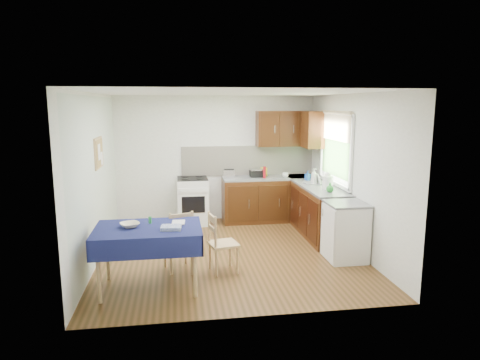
{
  "coord_description": "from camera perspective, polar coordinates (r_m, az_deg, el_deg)",
  "views": [
    {
      "loc": [
        -0.81,
        -6.45,
        2.33
      ],
      "look_at": [
        0.19,
        0.14,
        1.15
      ],
      "focal_mm": 32.0,
      "sensor_mm": 36.0,
      "label": 1
    }
  ],
  "objects": [
    {
      "name": "upper_cabinets",
      "position": [
        8.59,
        7.22,
        6.78
      ],
      "size": [
        1.2,
        0.85,
        0.7
      ],
      "color": "#351C09",
      "rests_on": "wall_back"
    },
    {
      "name": "wall_front",
      "position": [
        4.55,
        1.85,
        -3.69
      ],
      "size": [
        4.0,
        0.02,
        2.5
      ],
      "primitive_type": "cube",
      "color": "white",
      "rests_on": "ground"
    },
    {
      "name": "cup",
      "position": [
        8.53,
        6.07,
        0.67
      ],
      "size": [
        0.14,
        0.14,
        0.09
      ],
      "primitive_type": "imported",
      "rotation": [
        0.0,
        0.0,
        -0.16
      ],
      "color": "white",
      "rests_on": "worktop_back"
    },
    {
      "name": "splashback",
      "position": [
        8.73,
        1.08,
        2.63
      ],
      "size": [
        2.7,
        0.02,
        0.6
      ],
      "primitive_type": "cube",
      "color": "#F3E4CE",
      "rests_on": "wall_back"
    },
    {
      "name": "fridge",
      "position": [
        6.68,
        13.91,
        -6.66
      ],
      "size": [
        0.58,
        0.6,
        0.89
      ],
      "color": "white",
      "rests_on": "ground"
    },
    {
      "name": "book",
      "position": [
        5.64,
        -9.06,
        -5.66
      ],
      "size": [
        0.18,
        0.24,
        0.02
      ],
      "primitive_type": "imported",
      "rotation": [
        0.0,
        0.0,
        -0.06
      ],
      "color": "white",
      "rests_on": "dining_table"
    },
    {
      "name": "base_cabinets",
      "position": [
        8.23,
        6.9,
        -3.36
      ],
      "size": [
        1.9,
        2.3,
        0.86
      ],
      "color": "#351C09",
      "rests_on": "ground"
    },
    {
      "name": "sauce_bottle",
      "position": [
        8.37,
        3.28,
        1.02
      ],
      "size": [
        0.05,
        0.05,
        0.23
      ],
      "primitive_type": "cylinder",
      "color": "#AF0E18",
      "rests_on": "worktop_back"
    },
    {
      "name": "soap_bottle_a",
      "position": [
        7.81,
        9.84,
        0.45
      ],
      "size": [
        0.15,
        0.15,
        0.29
      ],
      "primitive_type": "imported",
      "rotation": [
        0.0,
        0.0,
        0.46
      ],
      "color": "white",
      "rests_on": "worktop_right"
    },
    {
      "name": "toaster",
      "position": [
        8.43,
        -1.49,
        0.85
      ],
      "size": [
        0.23,
        0.14,
        0.18
      ],
      "rotation": [
        0.0,
        0.0,
        0.18
      ],
      "color": "silver",
      "rests_on": "worktop_back"
    },
    {
      "name": "ceiling",
      "position": [
        6.5,
        -1.5,
        11.55
      ],
      "size": [
        4.0,
        4.2,
        0.02
      ],
      "primitive_type": "cube",
      "color": "white",
      "rests_on": "wall_back"
    },
    {
      "name": "plate_bowl",
      "position": [
        5.58,
        -14.48,
        -5.82
      ],
      "size": [
        0.31,
        0.31,
        0.06
      ],
      "primitive_type": "imported",
      "rotation": [
        0.0,
        0.0,
        0.41
      ],
      "color": "beige",
      "rests_on": "dining_table"
    },
    {
      "name": "wall_right",
      "position": [
        7.12,
        14.74,
        1.0
      ],
      "size": [
        0.02,
        4.2,
        2.5
      ],
      "primitive_type": "cube",
      "color": "white",
      "rests_on": "ground"
    },
    {
      "name": "dish_rack",
      "position": [
        7.94,
        10.09,
        -0.3
      ],
      "size": [
        0.42,
        0.32,
        0.2
      ],
      "rotation": [
        0.0,
        0.0,
        0.11
      ],
      "color": "gray",
      "rests_on": "worktop_right"
    },
    {
      "name": "corkboard",
      "position": [
        6.89,
        -18.31,
        3.45
      ],
      "size": [
        0.04,
        0.62,
        0.47
      ],
      "color": "tan",
      "rests_on": "wall_left"
    },
    {
      "name": "worktop_right",
      "position": [
        7.67,
        10.65,
        -1.02
      ],
      "size": [
        0.6,
        1.7,
        0.04
      ],
      "primitive_type": "cube",
      "color": "slate",
      "rests_on": "base_cabinets"
    },
    {
      "name": "kettle",
      "position": [
        7.46,
        11.61,
        -0.18
      ],
      "size": [
        0.18,
        0.18,
        0.3
      ],
      "color": "white",
      "rests_on": "worktop_right"
    },
    {
      "name": "wall_left",
      "position": [
        6.65,
        -18.82,
        0.16
      ],
      "size": [
        0.02,
        4.2,
        2.5
      ],
      "primitive_type": "cube",
      "color": "silver",
      "rests_on": "ground"
    },
    {
      "name": "yellow_packet",
      "position": [
        8.66,
        3.19,
        1.11
      ],
      "size": [
        0.15,
        0.12,
        0.17
      ],
      "primitive_type": "cube",
      "rotation": [
        0.0,
        0.0,
        0.35
      ],
      "color": "gold",
      "rests_on": "worktop_back"
    },
    {
      "name": "soap_bottle_c",
      "position": [
        7.19,
        11.91,
        -0.99
      ],
      "size": [
        0.14,
        0.14,
        0.16
      ],
      "primitive_type": "imported",
      "rotation": [
        0.0,
        0.0,
        3.28
      ],
      "color": "#268C2E",
      "rests_on": "worktop_right"
    },
    {
      "name": "window",
      "position": [
        7.7,
        12.63,
        4.76
      ],
      "size": [
        0.04,
        1.48,
        1.26
      ],
      "color": "#2F5523",
      "rests_on": "wall_right"
    },
    {
      "name": "chair_far",
      "position": [
        6.14,
        -8.1,
        -7.76
      ],
      "size": [
        0.48,
        0.48,
        0.87
      ],
      "rotation": [
        0.0,
        0.0,
        3.44
      ],
      "color": "tan",
      "rests_on": "ground"
    },
    {
      "name": "floor",
      "position": [
        6.91,
        -1.41,
        -9.67
      ],
      "size": [
        4.2,
        4.2,
        0.0
      ],
      "primitive_type": "plane",
      "color": "#473012",
      "rests_on": "ground"
    },
    {
      "name": "stove",
      "position": [
        8.46,
        -6.32,
        -2.77
      ],
      "size": [
        0.6,
        0.61,
        0.92
      ],
      "color": "white",
      "rests_on": "ground"
    },
    {
      "name": "wall_back",
      "position": [
        8.65,
        -3.19,
        2.88
      ],
      "size": [
        4.0,
        0.02,
        2.5
      ],
      "primitive_type": "cube",
      "color": "white",
      "rests_on": "ground"
    },
    {
      "name": "chair_near",
      "position": [
        6.02,
        -2.62,
        -8.15
      ],
      "size": [
        0.45,
        0.45,
        0.85
      ],
      "rotation": [
        0.0,
        0.0,
        1.78
      ],
      "color": "tan",
      "rests_on": "ground"
    },
    {
      "name": "dining_table",
      "position": [
        5.55,
        -12.14,
        -7.24
      ],
      "size": [
        1.33,
        0.9,
        0.81
      ],
      "rotation": [
        0.0,
        0.0,
        -0.28
      ],
      "color": "#0F123F",
      "rests_on": "ground"
    },
    {
      "name": "tea_towel",
      "position": [
        5.38,
        -9.17,
        -6.29
      ],
      "size": [
        0.26,
        0.21,
        0.04
      ],
      "primitive_type": "cube",
      "rotation": [
        0.0,
        0.0,
        -0.09
      ],
      "color": "navy",
      "rests_on": "dining_table"
    },
    {
      "name": "worktop_back",
      "position": [
        8.58,
        4.02,
        0.31
      ],
      "size": [
        1.9,
        0.6,
        0.04
      ],
      "primitive_type": "cube",
      "color": "slate",
      "rests_on": "base_cabinets"
    },
    {
      "name": "sandwich_press",
      "position": [
        8.54,
        2.29,
        0.96
      ],
      "size": [
        0.28,
        0.24,
        0.16
      ],
      "rotation": [
        0.0,
        0.0,
        0.25
      ],
      "color": "black",
      "rests_on": "worktop_back"
    },
    {
      "name": "worktop_corner",
      "position": [
        8.74,
        8.18,
        0.42
      ],
      "size": [
        0.6,
        0.6,
        0.04
      ],
      "primitive_type": "cube",
      "color": "slate",
      "rests_on": "base_cabinets"
    },
    {
      "name": "soap_bottle_b",
      "position": [
        8.25,
        9.0,
        0.6
      ],
      "size": [
        0.11,
        0.11,
        0.18
      ],
      "primitive_type": "imported",
      "rotation": [
        0.0,
        0.0,
        2.0
      ],
      "color": "#1C4FA6",
      "rests_on": "worktop_right"
    },
    {
      "name": "spice_jar",
      "position": [
        5.69,
        -11.9,
        -5.24
      ],
      "size": [
        0.04,
        0.04,
        0.09
      ],
      "primitive_type": "cylinder",
      "color": "green",
      "rests_on": "dining_table"
    }
  ]
}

